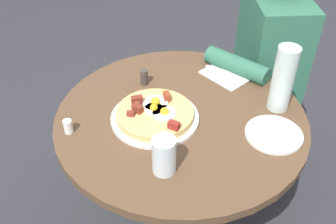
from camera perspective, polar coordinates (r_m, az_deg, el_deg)
The scene contains 12 objects.
dining_table at distance 1.40m, azimuth 1.76°, elevation -5.60°, with size 0.84×0.84×0.71m.
person_seated at distance 1.84m, azimuth 13.93°, elevation 4.06°, with size 0.51×0.45×1.14m.
pizza_plate at distance 1.27m, azimuth -1.94°, elevation -0.86°, with size 0.29×0.29×0.01m, color white.
breakfast_pizza at distance 1.26m, azimuth -1.95°, elevation -0.11°, with size 0.25×0.25×0.05m.
bread_plate at distance 1.25m, azimuth 15.34°, elevation -3.19°, with size 0.18×0.18×0.01m, color silver.
napkin at distance 1.50m, azimuth 8.66°, elevation 5.50°, with size 0.17×0.14×0.00m, color white.
fork at distance 1.51m, azimuth 9.13°, elevation 5.89°, with size 0.18×0.01×0.01m, color silver.
knife at distance 1.48m, azimuth 8.22°, elevation 5.40°, with size 0.18×0.01×0.01m, color silver.
water_glass at distance 1.07m, azimuth -0.60°, elevation -6.43°, with size 0.07×0.07×0.11m, color silver.
water_bottle at distance 1.31m, azimuth 16.63°, elevation 4.70°, with size 0.07×0.07×0.23m, color silver.
salt_shaker at distance 1.25m, azimuth -14.54°, elevation -2.08°, with size 0.03×0.03×0.05m, color white.
pepper_shaker at distance 1.42m, azimuth -3.56°, elevation 5.16°, with size 0.03×0.03×0.06m, color #3F3833.
Camera 1 is at (-0.99, 0.10, 1.53)m, focal length 41.28 mm.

